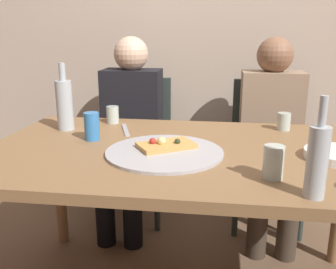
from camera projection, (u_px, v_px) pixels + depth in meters
The scene contains 16 objects.
back_wall at pixel (204, 15), 2.51m from camera, with size 6.00×0.10×2.60m, color #BCA893.
dining_table at pixel (187, 165), 1.53m from camera, with size 1.65×0.96×0.74m.
pizza_tray at pixel (164, 152), 1.45m from camera, with size 0.46×0.46×0.01m, color #ADADB2.
pizza_slice_last at pixel (166, 145), 1.48m from camera, with size 0.26×0.23×0.05m.
wine_bottle at pixel (317, 160), 1.05m from camera, with size 0.06×0.06×0.30m.
beer_bottle at pixel (65, 104), 1.77m from camera, with size 0.08×0.08×0.32m.
tumbler_near at pixel (113, 115), 1.91m from camera, with size 0.06×0.06×0.09m, color #B7C6BC.
wine_glass at pixel (284, 122), 1.78m from camera, with size 0.06×0.06×0.08m, color #B7C6BC.
short_glass at pixel (273, 162), 1.19m from camera, with size 0.07×0.07×0.11m, color #B7C6BC.
soda_can at pixel (92, 126), 1.62m from camera, with size 0.07×0.07×0.12m, color #337AC1.
plate_stack at pixel (336, 155), 1.39m from camera, with size 0.23×0.23×0.03m, color white.
table_knife at pixel (126, 130), 1.78m from camera, with size 0.22×0.02×0.01m, color #B7B7BC.
chair_left at pixel (135, 138), 2.47m from camera, with size 0.44×0.44×0.90m.
chair_right at pixel (267, 143), 2.35m from camera, with size 0.44×0.44×0.90m.
guest_in_sweater at pixel (129, 125), 2.29m from camera, with size 0.36×0.56×1.17m.
guest_in_beanie at pixel (271, 130), 2.18m from camera, with size 0.36×0.56×1.17m.
Camera 1 is at (0.12, -1.44, 1.21)m, focal length 39.73 mm.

